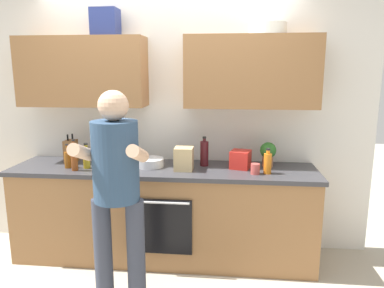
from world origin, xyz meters
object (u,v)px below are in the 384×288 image
Objects in this scene: grocery_bag_produce at (111,158)px; grocery_bag_bread at (184,159)px; knife_block at (71,151)px; grocery_bag_crisps at (240,159)px; potted_herb at (268,153)px; cup_ceramic at (255,169)px; person_standing at (116,183)px; bottle_juice at (268,163)px; bottle_wine at (204,153)px; mixing_bowl at (150,162)px; bottle_syrup at (68,159)px; bottle_vinegar at (74,157)px; bottle_oil at (86,158)px.

grocery_bag_bread reaches higher than grocery_bag_produce.
knife_block reaches higher than grocery_bag_crisps.
cup_ceramic is at bearing -116.25° from potted_herb.
person_standing is 1.22m from grocery_bag_crisps.
knife_block is 1.15m from grocery_bag_bread.
grocery_bag_produce is (-1.42, 0.03, 0.00)m from bottle_juice.
bottle_wine is 1.13× the size of grocery_bag_produce.
grocery_bag_crisps is 1.19m from grocery_bag_produce.
grocery_bag_crisps is at bearing 40.29° from person_standing.
knife_block is at bearing 130.49° from person_standing.
mixing_bowl is at bearing -5.76° from knife_block.
grocery_bag_bread is (1.08, 0.04, 0.02)m from bottle_syrup.
bottle_syrup is 1.08m from grocery_bag_bread.
bottle_wine is 0.60m from potted_herb.
bottle_wine is at bearing -176.94° from potted_herb.
bottle_vinegar reaches higher than grocery_bag_crisps.
bottle_oil is at bearing -177.93° from grocery_bag_bread.
person_standing is at bearing -53.14° from bottle_oil.
bottle_juice is 0.28m from grocery_bag_crisps.
cup_ceramic is 0.40× the size of potted_herb.
grocery_bag_crisps is (-0.26, -0.08, -0.05)m from potted_herb.
bottle_juice is 0.25m from potted_herb.
knife_block is at bearing 172.32° from cup_ceramic.
grocery_bag_produce is at bearing 178.72° from bottle_juice.
bottle_syrup is at bearing -170.70° from bottle_wine.
knife_block is 1.57× the size of grocery_bag_crisps.
bottle_juice is 1.42m from grocery_bag_produce.
bottle_vinegar is at bearing -162.43° from mixing_bowl.
bottle_vinegar is at bearing -166.10° from bottle_wine.
bottle_syrup is 1.87m from potted_herb.
knife_block is (-0.24, 0.20, 0.02)m from bottle_oil.
grocery_bag_bread is (0.98, 0.12, -0.02)m from bottle_vinegar.
grocery_bag_bread is (0.42, 0.68, 0.03)m from person_standing.
bottle_vinegar reaches higher than potted_herb.
bottle_wine is at bearing 54.86° from person_standing.
grocery_bag_produce is (-0.34, -0.10, 0.06)m from mixing_bowl.
person_standing is 5.90× the size of knife_block.
potted_herb is at bearing 18.17° from grocery_bag_crisps.
knife_block is (-1.31, 0.00, -0.01)m from bottle_wine.
bottle_wine is 0.53m from cup_ceramic.
bottle_oil is 0.83× the size of bottle_vinegar.
bottle_wine is at bearing 13.90° from bottle_vinegar.
grocery_bag_crisps is 0.85× the size of grocery_bag_bread.
cup_ceramic is at bearing -1.57° from bottle_oil.
bottle_syrup is at bearing -177.24° from bottle_oil.
knife_block is at bearing 174.24° from mixing_bowl.
bottle_oil is 0.89× the size of mixing_bowl.
potted_herb is (0.60, 0.03, 0.01)m from bottle_wine.
cup_ceramic is at bearing 1.65° from bottle_vinegar.
bottle_oil is (-1.65, 0.01, -0.00)m from bottle_juice.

